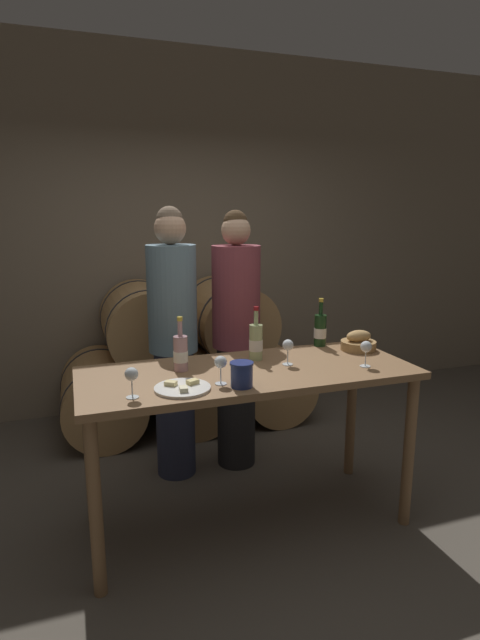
% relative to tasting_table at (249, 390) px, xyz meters
% --- Properties ---
extents(ground_plane, '(10.00, 10.00, 0.00)m').
position_rel_tasting_table_xyz_m(ground_plane, '(0.00, 0.00, -0.82)').
color(ground_plane, '#564F44').
extents(stone_wall_back, '(10.00, 0.12, 3.20)m').
position_rel_tasting_table_xyz_m(stone_wall_back, '(0.00, 2.10, 0.78)').
color(stone_wall_back, gray).
rests_on(stone_wall_back, ground_plane).
extents(barrel_stack, '(2.09, 0.89, 1.23)m').
position_rel_tasting_table_xyz_m(barrel_stack, '(0.00, 1.54, -0.27)').
color(barrel_stack, tan).
rests_on(barrel_stack, ground_plane).
extents(tasting_table, '(1.85, 0.74, 0.94)m').
position_rel_tasting_table_xyz_m(tasting_table, '(0.00, 0.00, 0.00)').
color(tasting_table, olive).
rests_on(tasting_table, ground_plane).
extents(person_left, '(0.32, 0.32, 1.83)m').
position_rel_tasting_table_xyz_m(person_left, '(-0.28, 0.71, 0.13)').
color(person_left, '#2D334C').
rests_on(person_left, ground_plane).
extents(person_right, '(0.33, 0.33, 1.81)m').
position_rel_tasting_table_xyz_m(person_right, '(0.16, 0.71, 0.11)').
color(person_right, '#232326').
rests_on(person_right, ground_plane).
extents(wine_bottle_red, '(0.08, 0.08, 0.31)m').
position_rel_tasting_table_xyz_m(wine_bottle_red, '(0.61, 0.33, 0.23)').
color(wine_bottle_red, '#193819').
rests_on(wine_bottle_red, tasting_table).
extents(wine_bottle_white, '(0.08, 0.08, 0.32)m').
position_rel_tasting_table_xyz_m(wine_bottle_white, '(0.11, 0.17, 0.23)').
color(wine_bottle_white, '#ADBC7F').
rests_on(wine_bottle_white, tasting_table).
extents(wine_bottle_rose, '(0.08, 0.08, 0.30)m').
position_rel_tasting_table_xyz_m(wine_bottle_rose, '(-0.36, 0.11, 0.22)').
color(wine_bottle_rose, '#BC8E93').
rests_on(wine_bottle_rose, tasting_table).
extents(blue_crock, '(0.12, 0.12, 0.13)m').
position_rel_tasting_table_xyz_m(blue_crock, '(-0.13, -0.25, 0.19)').
color(blue_crock, navy).
rests_on(blue_crock, tasting_table).
extents(bread_basket, '(0.22, 0.22, 0.13)m').
position_rel_tasting_table_xyz_m(bread_basket, '(0.79, 0.15, 0.17)').
color(bread_basket, '#A87F4C').
rests_on(bread_basket, tasting_table).
extents(cheese_plate, '(0.28, 0.28, 0.04)m').
position_rel_tasting_table_xyz_m(cheese_plate, '(-0.42, -0.20, 0.13)').
color(cheese_plate, white).
rests_on(cheese_plate, tasting_table).
extents(wine_glass_far_left, '(0.06, 0.06, 0.15)m').
position_rel_tasting_table_xyz_m(wine_glass_far_left, '(-0.66, -0.23, 0.23)').
color(wine_glass_far_left, white).
rests_on(wine_glass_far_left, tasting_table).
extents(wine_glass_left, '(0.06, 0.06, 0.15)m').
position_rel_tasting_table_xyz_m(wine_glass_left, '(-0.22, -0.18, 0.23)').
color(wine_glass_left, white).
rests_on(wine_glass_left, tasting_table).
extents(wine_glass_center, '(0.06, 0.06, 0.15)m').
position_rel_tasting_table_xyz_m(wine_glass_center, '(0.24, 0.01, 0.23)').
color(wine_glass_center, white).
rests_on(wine_glass_center, tasting_table).
extents(wine_glass_right, '(0.06, 0.06, 0.15)m').
position_rel_tasting_table_xyz_m(wine_glass_right, '(0.64, -0.16, 0.23)').
color(wine_glass_right, white).
rests_on(wine_glass_right, tasting_table).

